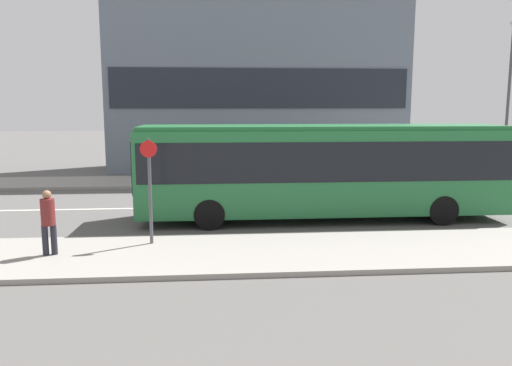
# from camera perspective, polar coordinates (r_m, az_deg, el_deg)

# --- Properties ---
(ground_plane) EXTENTS (120.00, 120.00, 0.00)m
(ground_plane) POSITION_cam_1_polar(r_m,az_deg,el_deg) (18.96, -5.18, -2.77)
(ground_plane) COLOR #595654
(sidewalk_near) EXTENTS (44.00, 3.50, 0.13)m
(sidewalk_near) POSITION_cam_1_polar(r_m,az_deg,el_deg) (12.88, -5.36, -8.06)
(sidewalk_near) COLOR gray
(sidewalk_near) RESTS_ON ground_plane
(sidewalk_far) EXTENTS (44.00, 3.50, 0.13)m
(sidewalk_far) POSITION_cam_1_polar(r_m,az_deg,el_deg) (25.10, -5.09, 0.24)
(sidewalk_far) COLOR gray
(sidewalk_far) RESTS_ON ground_plane
(lane_centerline) EXTENTS (41.80, 0.16, 0.01)m
(lane_centerline) POSITION_cam_1_polar(r_m,az_deg,el_deg) (18.96, -5.18, -2.76)
(lane_centerline) COLOR silver
(lane_centerline) RESTS_ON ground_plane
(apartment_block_left_tower) EXTENTS (17.29, 4.81, 17.30)m
(apartment_block_left_tower) POSITION_cam_1_polar(r_m,az_deg,el_deg) (30.93, 0.16, 17.83)
(apartment_block_left_tower) COLOR slate
(apartment_block_left_tower) RESTS_ON ground_plane
(city_bus) EXTENTS (12.08, 2.55, 3.16)m
(city_bus) POSITION_cam_1_polar(r_m,az_deg,el_deg) (16.75, 7.46, 1.98)
(city_bus) COLOR #236B38
(city_bus) RESTS_ON ground_plane
(parked_car_0) EXTENTS (4.51, 1.87, 1.32)m
(parked_car_0) POSITION_cam_1_polar(r_m,az_deg,el_deg) (25.06, 22.73, 0.87)
(parked_car_0) COLOR #A39E84
(parked_car_0) RESTS_ON ground_plane
(pedestrian_near_stop) EXTENTS (0.35, 0.34, 1.63)m
(pedestrian_near_stop) POSITION_cam_1_polar(r_m,az_deg,el_deg) (13.32, -22.66, -3.77)
(pedestrian_near_stop) COLOR #23232D
(pedestrian_near_stop) RESTS_ON sidewalk_near
(bus_stop_sign) EXTENTS (0.44, 0.12, 2.82)m
(bus_stop_sign) POSITION_cam_1_polar(r_m,az_deg,el_deg) (13.47, -12.05, -0.02)
(bus_stop_sign) COLOR #4C4C51
(bus_stop_sign) RESTS_ON sidewalk_near
(street_lamp) EXTENTS (0.36, 0.36, 7.83)m
(street_lamp) POSITION_cam_1_polar(r_m,az_deg,el_deg) (28.10, 26.98, 9.99)
(street_lamp) COLOR #4C4C51
(street_lamp) RESTS_ON sidewalk_far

